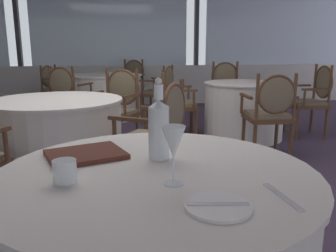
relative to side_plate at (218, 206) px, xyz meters
The scene contains 22 objects.
ground_plane 2.39m from the side_plate, 99.92° to the left, with size 15.52×15.52×0.00m, color #47384C.
window_wall_far 6.73m from the side_plate, 93.33° to the left, with size 11.76×0.14×2.80m.
side_plate is the anchor object (origin of this frame).
butter_knife 0.01m from the side_plate, ahead, with size 0.17×0.02×0.00m, color silver.
dinner_fork 0.21m from the side_plate, 11.06° to the left, with size 0.20×0.02×0.00m, color silver.
water_bottle 0.49m from the side_plate, 103.31° to the left, with size 0.08×0.08×0.32m.
wine_glass 0.25m from the side_plate, 117.13° to the left, with size 0.08×0.08×0.19m.
water_tumbler 0.52m from the side_plate, 150.34° to the left, with size 0.08×0.08×0.08m, color white.
menu_book 0.67m from the side_plate, 127.50° to the left, with size 0.30×0.24×0.02m, color #512319.
background_table_1 2.45m from the side_plate, 109.86° to the left, with size 1.19×1.19×0.76m.
dining_chair_1_1 1.75m from the side_plate, 88.69° to the left, with size 0.63×0.65×0.96m.
dining_chair_1_2 3.16m from the side_plate, 95.05° to the left, with size 0.65×0.63×0.98m.
background_table_2 3.85m from the side_plate, 68.17° to the left, with size 1.09×1.09×0.76m.
dining_chair_2_0 4.24m from the side_plate, 55.48° to the left, with size 0.50×0.56×0.99m.
dining_chair_2_1 4.77m from the side_plate, 71.83° to the left, with size 0.56×0.50×1.00m.
dining_chair_2_2 3.65m from the side_plate, 82.78° to the left, with size 0.50×0.56×0.91m.
dining_chair_2_3 2.93m from the side_plate, 62.22° to the left, with size 0.56×0.50×0.95m.
background_table_3 5.34m from the side_plate, 95.37° to the left, with size 1.32×1.32×0.76m.
dining_chair_3_0 4.82m from the side_plate, 84.60° to the left, with size 0.62×0.65×0.94m.
dining_chair_3_1 6.27m from the side_plate, 89.84° to the left, with size 0.65×0.62×1.00m.
dining_chair_3_2 6.00m from the side_plate, 104.00° to the left, with size 0.62×0.65×0.91m.
dining_chair_3_3 4.47m from the side_plate, 103.11° to the left, with size 0.65×0.62×0.96m.
Camera 1 is at (0.13, -3.08, 1.19)m, focal length 36.48 mm.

